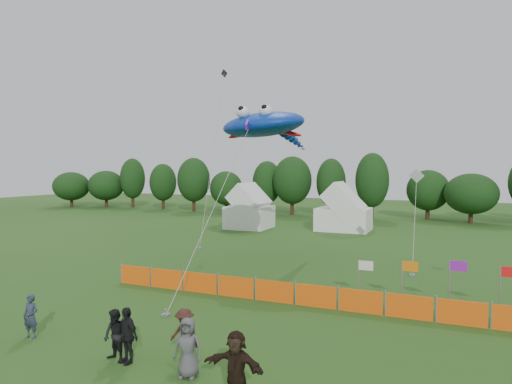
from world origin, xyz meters
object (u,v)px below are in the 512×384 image
at_px(tent_left, 249,210).
at_px(spectator_c, 184,334).
at_px(spectator_e, 188,347).
at_px(tent_right, 344,212).
at_px(spectator_f, 236,366).
at_px(spectator_d, 127,335).
at_px(barrier_fence, 316,296).
at_px(spectator_b, 115,336).
at_px(spectator_a, 31,316).
at_px(stingray_kite, 266,126).

bearing_deg(tent_left, spectator_c, -69.45).
bearing_deg(spectator_e, tent_left, 99.57).
bearing_deg(tent_right, tent_left, -166.83).
bearing_deg(spectator_c, spectator_f, -24.30).
distance_m(tent_right, spectator_d, 33.81).
bearing_deg(barrier_fence, spectator_b, -118.07).
distance_m(barrier_fence, spectator_c, 7.58).
xyz_separation_m(spectator_a, spectator_c, (6.24, 0.60, 0.04)).
height_order(spectator_c, spectator_f, spectator_f).
bearing_deg(tent_left, spectator_a, -80.45).
bearing_deg(stingray_kite, barrier_fence, -55.16).
xyz_separation_m(tent_left, tent_right, (9.42, 2.20, -0.04)).
height_order(spectator_a, spectator_f, spectator_f).
relative_size(spectator_d, stingray_kite, 0.09).
distance_m(spectator_a, spectator_c, 6.27).
bearing_deg(spectator_c, barrier_fence, 80.03).
bearing_deg(spectator_f, spectator_e, 163.67).
bearing_deg(spectator_e, tent_right, 83.21).
height_order(spectator_c, spectator_d, spectator_d).
bearing_deg(barrier_fence, tent_right, 99.81).
bearing_deg(barrier_fence, stingray_kite, 124.84).
height_order(tent_right, barrier_fence, tent_right).
bearing_deg(spectator_b, tent_right, 104.60).
bearing_deg(spectator_f, spectator_d, 173.31).
xyz_separation_m(tent_right, spectator_c, (2.08, -32.88, -1.01)).
distance_m(tent_right, spectator_f, 34.94).
bearing_deg(barrier_fence, spectator_d, -116.00).
relative_size(spectator_c, spectator_e, 0.95).
distance_m(tent_left, barrier_fence, 27.30).
distance_m(spectator_b, spectator_c, 2.23).
distance_m(barrier_fence, spectator_b, 9.27).
relative_size(spectator_d, spectator_f, 0.94).
bearing_deg(spectator_d, spectator_a, -166.79).
relative_size(spectator_c, spectator_f, 0.89).
bearing_deg(spectator_b, spectator_c, 40.47).
xyz_separation_m(spectator_f, stingray_kite, (-6.23, 17.37, 8.12)).
relative_size(spectator_d, spectator_e, 1.01).
bearing_deg(spectator_c, stingray_kite, 110.86).
distance_m(tent_left, spectator_e, 33.98).
xyz_separation_m(spectator_e, stingray_kite, (-4.28, 16.64, 8.18)).
relative_size(spectator_c, stingray_kite, 0.08).
xyz_separation_m(tent_left, spectator_d, (9.91, -31.58, -1.00)).
relative_size(tent_left, barrier_fence, 0.20).
bearing_deg(tent_right, spectator_c, -86.37).
distance_m(spectator_b, stingray_kite, 18.62).
height_order(spectator_c, stingray_kite, stingray_kite).
xyz_separation_m(barrier_fence, stingray_kite, (-5.88, 8.45, 8.58)).
bearing_deg(tent_left, spectator_e, -68.85).
bearing_deg(spectator_b, spectator_d, 24.38).
distance_m(barrier_fence, spectator_f, 8.94).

